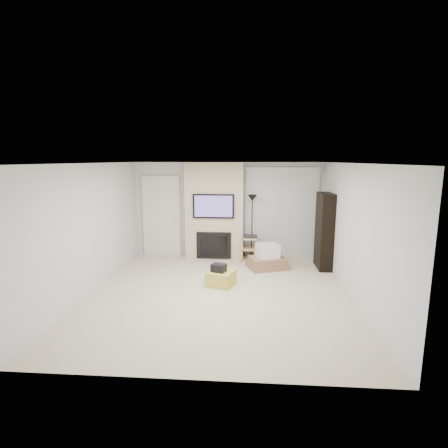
# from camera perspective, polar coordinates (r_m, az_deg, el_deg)

# --- Properties ---
(floor) EXTENTS (5.00, 5.50, 0.00)m
(floor) POSITION_cam_1_polar(r_m,az_deg,el_deg) (6.95, -0.73, -11.19)
(floor) COLOR beige
(floor) RESTS_ON ground
(ceiling) EXTENTS (5.00, 5.50, 0.00)m
(ceiling) POSITION_cam_1_polar(r_m,az_deg,el_deg) (6.46, -0.79, 9.89)
(ceiling) COLOR white
(ceiling) RESTS_ON wall_back
(wall_back) EXTENTS (5.00, 0.00, 2.50)m
(wall_back) POSITION_cam_1_polar(r_m,az_deg,el_deg) (9.30, 0.69, 2.34)
(wall_back) COLOR silver
(wall_back) RESTS_ON ground
(wall_front) EXTENTS (5.00, 0.00, 2.50)m
(wall_front) POSITION_cam_1_polar(r_m,az_deg,el_deg) (3.95, -4.22, -8.99)
(wall_front) COLOR silver
(wall_front) RESTS_ON ground
(wall_left) EXTENTS (0.00, 5.50, 2.50)m
(wall_left) POSITION_cam_1_polar(r_m,az_deg,el_deg) (7.24, -20.87, -0.68)
(wall_left) COLOR silver
(wall_left) RESTS_ON ground
(wall_right) EXTENTS (0.00, 5.50, 2.50)m
(wall_right) POSITION_cam_1_polar(r_m,az_deg,el_deg) (6.85, 20.57, -1.27)
(wall_right) COLOR silver
(wall_right) RESTS_ON ground
(hvac_vent) EXTENTS (0.35, 0.18, 0.01)m
(hvac_vent) POSITION_cam_1_polar(r_m,az_deg,el_deg) (7.24, 2.97, 9.92)
(hvac_vent) COLOR silver
(hvac_vent) RESTS_ON ceiling
(ottoman) EXTENTS (0.64, 0.64, 0.30)m
(ottoman) POSITION_cam_1_polar(r_m,az_deg,el_deg) (7.31, -0.51, -8.82)
(ottoman) COLOR gold
(ottoman) RESTS_ON floor
(black_bag) EXTENTS (0.34, 0.30, 0.16)m
(black_bag) POSITION_cam_1_polar(r_m,az_deg,el_deg) (7.21, -0.86, -7.16)
(black_bag) COLOR black
(black_bag) RESTS_ON ottoman
(fireplace_wall) EXTENTS (1.50, 0.47, 2.50)m
(fireplace_wall) POSITION_cam_1_polar(r_m,az_deg,el_deg) (9.12, -1.58, 2.09)
(fireplace_wall) COLOR #C5B092
(fireplace_wall) RESTS_ON floor
(entry_door) EXTENTS (1.02, 0.11, 2.14)m
(entry_door) POSITION_cam_1_polar(r_m,az_deg,el_deg) (9.57, -10.15, 1.22)
(entry_door) COLOR silver
(entry_door) RESTS_ON floor
(vertical_blinds) EXTENTS (1.98, 0.10, 2.37)m
(vertical_blinds) POSITION_cam_1_polar(r_m,az_deg,el_deg) (9.26, 9.36, 2.32)
(vertical_blinds) COLOR silver
(vertical_blinds) RESTS_ON floor
(floor_lamp) EXTENTS (0.25, 0.25, 1.69)m
(floor_lamp) POSITION_cam_1_polar(r_m,az_deg,el_deg) (8.90, 4.62, 2.49)
(floor_lamp) COLOR black
(floor_lamp) RESTS_ON floor
(av_stand) EXTENTS (0.45, 0.38, 0.66)m
(av_stand) POSITION_cam_1_polar(r_m,az_deg,el_deg) (9.03, 4.26, -3.79)
(av_stand) COLOR #E3BB7E
(av_stand) RESTS_ON floor
(box_stack) EXTENTS (1.05, 0.92, 0.59)m
(box_stack) POSITION_cam_1_polar(r_m,az_deg,el_deg) (8.45, 7.07, -5.69)
(box_stack) COLOR #8D654B
(box_stack) RESTS_ON floor
(bookshelf) EXTENTS (0.30, 0.80, 1.80)m
(bookshelf) POSITION_cam_1_polar(r_m,az_deg,el_deg) (8.61, 16.04, -1.09)
(bookshelf) COLOR black
(bookshelf) RESTS_ON floor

